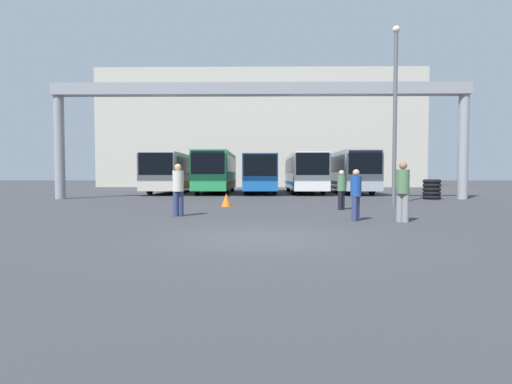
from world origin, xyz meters
TOP-DOWN VIEW (x-y plane):
  - ground_plane at (0.00, 0.00)m, footprint 200.00×200.00m
  - building_backdrop at (0.00, 44.86)m, footprint 40.04×12.00m
  - overhead_gantry at (0.00, 14.98)m, footprint 25.01×0.80m
  - bus_slot_0 at (-7.15, 23.70)m, footprint 2.60×11.44m
  - bus_slot_1 at (-3.57, 23.06)m, footprint 2.54×10.17m
  - bus_slot_2 at (0.00, 23.17)m, footprint 2.47×10.39m
  - bus_slot_3 at (3.57, 23.33)m, footprint 2.50×10.71m
  - bus_slot_4 at (7.15, 23.15)m, footprint 2.52×10.35m
  - pedestrian_near_left at (3.07, 3.44)m, footprint 0.34×0.34m
  - pedestrian_near_center at (4.45, 3.17)m, footprint 0.39×0.39m
  - pedestrian_far_center at (3.44, 7.53)m, footprint 0.35×0.35m
  - pedestrian_mid_right at (-2.85, 4.80)m, footprint 0.39×0.39m
  - traffic_cone at (-1.54, 9.22)m, footprint 0.47×0.47m
  - tire_stack at (10.34, 14.90)m, footprint 1.04×1.04m
  - lamp_post at (6.78, 11.01)m, footprint 0.36×0.36m

SIDE VIEW (x-z plane):
  - ground_plane at x=0.00m, z-range 0.00..0.00m
  - traffic_cone at x=-1.54m, z-range 0.00..0.60m
  - tire_stack at x=10.34m, z-range 0.00..1.20m
  - pedestrian_near_left at x=3.07m, z-range 0.05..1.69m
  - pedestrian_far_center at x=3.44m, z-range 0.05..1.71m
  - pedestrian_mid_right at x=-2.85m, z-range 0.06..1.91m
  - pedestrian_near_center at x=4.45m, z-range 0.06..1.92m
  - bus_slot_2 at x=0.00m, z-range 0.23..3.18m
  - bus_slot_3 at x=3.57m, z-range 0.24..3.32m
  - bus_slot_0 at x=-7.15m, z-range 0.24..3.34m
  - bus_slot_1 at x=-3.57m, z-range 0.24..3.47m
  - bus_slot_4 at x=7.15m, z-range 0.24..3.49m
  - lamp_post at x=6.78m, z-range 0.37..9.23m
  - overhead_gantry at x=0.00m, z-range 2.28..9.23m
  - building_backdrop at x=0.00m, z-range 0.00..14.37m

